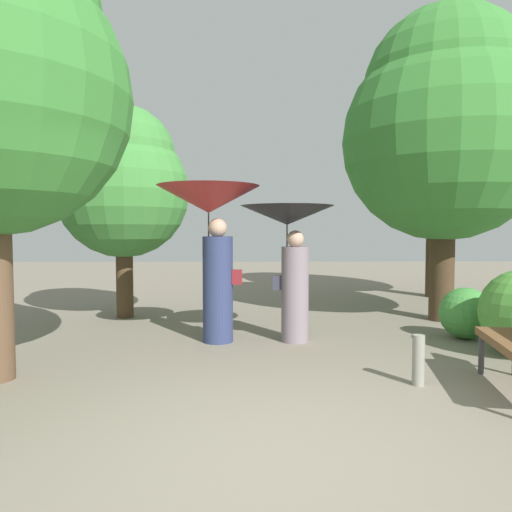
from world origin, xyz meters
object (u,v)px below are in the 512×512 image
person_left (211,223)px  tree_near_left (123,181)px  tree_mid_right (438,141)px  path_marker_post (418,360)px  tree_near_right (445,124)px  person_right (290,239)px

person_left → tree_near_left: size_ratio=0.58×
tree_mid_right → tree_near_left: bearing=-159.0°
path_marker_post → person_left: bearing=139.4°
tree_near_right → person_right: bearing=-151.0°
person_left → path_marker_post: bearing=-123.0°
person_right → tree_near_right: (2.74, 1.52, 1.92)m
tree_mid_right → tree_near_right: bearing=-109.5°
person_right → person_left: bearing=97.6°
person_left → tree_mid_right: size_ratio=0.39×
person_left → person_right: person_left is taller
person_left → tree_near_left: (-1.69, 1.87, 0.75)m
person_right → tree_mid_right: size_ratio=0.34×
tree_near_left → tree_mid_right: size_ratio=0.67×
tree_near_right → tree_mid_right: 3.04m
tree_near_left → path_marker_post: bearing=-43.9°
person_right → tree_near_right: 3.68m
person_right → path_marker_post: 2.51m
tree_near_left → tree_mid_right: bearing=21.0°
tree_near_left → path_marker_post: size_ratio=7.35×
tree_mid_right → person_left: bearing=-137.9°
person_right → path_marker_post: person_right is taller
person_right → tree_near_left: (-2.78, 1.87, 0.98)m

